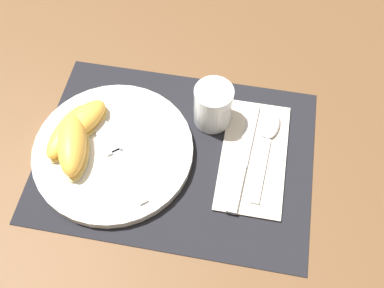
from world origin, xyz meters
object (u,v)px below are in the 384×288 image
at_px(citrus_wedge_1, 69,132).
at_px(knife, 243,158).
at_px(fork, 117,154).
at_px(juice_glass, 213,107).
at_px(plate, 113,151).
at_px(citrus_wedge_0, 84,121).
at_px(spoon, 268,136).
at_px(citrus_wedge_2, 73,145).

bearing_deg(citrus_wedge_1, knife, 2.91).
distance_m(knife, fork, 0.21).
xyz_separation_m(juice_glass, citrus_wedge_1, (-0.23, -0.09, -0.01)).
relative_size(plate, juice_glass, 3.36).
height_order(juice_glass, citrus_wedge_1, juice_glass).
height_order(knife, citrus_wedge_0, citrus_wedge_0).
bearing_deg(citrus_wedge_0, plate, -31.80).
bearing_deg(spoon, juice_glass, 167.16).
distance_m(citrus_wedge_1, citrus_wedge_2, 0.03).
bearing_deg(knife, plate, -173.09).
bearing_deg(plate, citrus_wedge_1, 171.66).
bearing_deg(citrus_wedge_0, juice_glass, 16.68).
distance_m(fork, citrus_wedge_0, 0.08).
bearing_deg(juice_glass, fork, -142.50).
distance_m(knife, citrus_wedge_1, 0.30).
xyz_separation_m(spoon, citrus_wedge_2, (-0.32, -0.09, 0.03)).
relative_size(fork, citrus_wedge_0, 1.33).
bearing_deg(plate, citrus_wedge_2, -166.51).
bearing_deg(plate, fork, -39.98).
distance_m(juice_glass, citrus_wedge_2, 0.24).
distance_m(plate, knife, 0.22).
distance_m(plate, citrus_wedge_0, 0.07).
bearing_deg(plate, juice_glass, 33.14).
relative_size(juice_glass, knife, 0.37).
relative_size(juice_glass, citrus_wedge_2, 0.61).
height_order(juice_glass, fork, juice_glass).
relative_size(knife, fork, 1.45).
relative_size(spoon, citrus_wedge_1, 1.48).
bearing_deg(juice_glass, citrus_wedge_0, -163.32).
bearing_deg(fork, juice_glass, 37.50).
bearing_deg(knife, fork, -170.23).
bearing_deg(spoon, citrus_wedge_0, -172.56).
height_order(knife, citrus_wedge_2, citrus_wedge_2).
xyz_separation_m(citrus_wedge_1, citrus_wedge_2, (0.02, -0.03, 0.01)).
relative_size(knife, citrus_wedge_1, 1.69).
distance_m(juice_glass, citrus_wedge_0, 0.22).
bearing_deg(knife, citrus_wedge_0, 177.89).
distance_m(spoon, fork, 0.26).
xyz_separation_m(plate, juice_glass, (0.15, 0.10, 0.03)).
height_order(citrus_wedge_1, citrus_wedge_2, citrus_wedge_2).
xyz_separation_m(juice_glass, citrus_wedge_2, (-0.22, -0.12, -0.00)).
height_order(juice_glass, knife, juice_glass).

